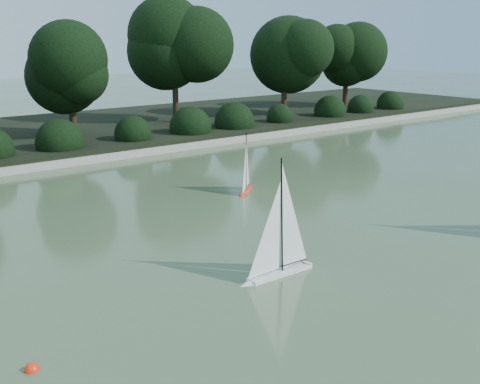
% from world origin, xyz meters
% --- Properties ---
extents(ground, '(80.00, 80.00, 0.00)m').
position_xyz_m(ground, '(0.00, 0.00, 0.00)').
color(ground, '#3F5432').
rests_on(ground, ground).
extents(pond_coping, '(40.00, 0.35, 0.18)m').
position_xyz_m(pond_coping, '(0.00, 9.00, 0.09)').
color(pond_coping, gray).
rests_on(pond_coping, ground).
extents(far_bank, '(40.00, 8.00, 0.30)m').
position_xyz_m(far_bank, '(0.00, 13.00, 0.15)').
color(far_bank, black).
rests_on(far_bank, ground).
extents(tree_line, '(26.31, 3.93, 4.39)m').
position_xyz_m(tree_line, '(1.23, 11.44, 2.64)').
color(tree_line, black).
rests_on(tree_line, ground).
extents(shrub_hedge, '(29.10, 1.10, 1.10)m').
position_xyz_m(shrub_hedge, '(0.00, 9.90, 0.45)').
color(shrub_hedge, black).
rests_on(shrub_hedge, ground).
extents(sailboat_white_a, '(1.27, 0.23, 1.74)m').
position_xyz_m(sailboat_white_a, '(-0.93, 0.41, 0.27)').
color(sailboat_white_a, white).
rests_on(sailboat_white_a, ground).
extents(sailboat_orange, '(0.82, 0.73, 1.34)m').
position_xyz_m(sailboat_orange, '(1.61, 4.16, 0.21)').
color(sailboat_orange, red).
rests_on(sailboat_orange, ground).
extents(race_buoy, '(0.15, 0.15, 0.15)m').
position_xyz_m(race_buoy, '(-4.41, 0.14, 0.00)').
color(race_buoy, '#FE2A0D').
rests_on(race_buoy, ground).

